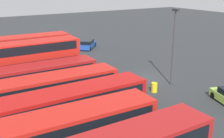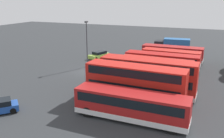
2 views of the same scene
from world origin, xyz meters
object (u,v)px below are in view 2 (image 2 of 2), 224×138
box_truck_blue (173,45)px  bus_double_decker_seventh (135,84)px  bus_single_deck_near_end (172,53)px  bus_single_deck_fifth (152,74)px  waste_bin_yellow (104,65)px  bus_single_deck_far_end (131,105)px  lamp_post_tall (87,41)px  car_hatchback_silver (99,55)px  bus_single_deck_second (171,58)px  bus_double_decker_sixth (148,76)px  bus_single_deck_fourth (156,67)px  bus_single_deck_third (161,62)px

box_truck_blue → bus_double_decker_seventh: bearing=1.2°
bus_single_deck_near_end → bus_single_deck_fifth: (14.75, -0.24, 0.00)m
bus_single_deck_fifth → waste_bin_yellow: (-5.59, -9.89, -1.15)m
bus_single_deck_far_end → waste_bin_yellow: 19.47m
lamp_post_tall → car_hatchback_silver: bearing=-171.9°
bus_single_deck_second → waste_bin_yellow: size_ratio=10.71×
bus_single_deck_second → bus_double_decker_sixth: (14.46, -0.38, 0.83)m
box_truck_blue → bus_single_deck_fourth: bearing=1.6°
bus_single_deck_fifth → box_truck_blue: bearing=-177.6°
box_truck_blue → lamp_post_tall: bearing=-34.0°
bus_single_deck_second → bus_single_deck_fourth: 7.20m
box_truck_blue → lamp_post_tall: lamp_post_tall is taller
bus_single_deck_near_end → bus_double_decker_sixth: 18.35m
bus_single_deck_third → box_truck_blue: bearing=-177.5°
bus_double_decker_sixth → car_hatchback_silver: (-15.26, -14.01, -1.75)m
bus_single_deck_fourth → bus_single_deck_far_end: (14.59, 0.90, 0.00)m
box_truck_blue → car_hatchback_silver: 16.80m
bus_single_deck_third → car_hatchback_silver: bus_single_deck_third is taller
bus_double_decker_sixth → bus_single_deck_third: bearing=-177.2°
bus_single_deck_third → bus_double_decker_seventh: bus_double_decker_seventh is taller
bus_single_deck_far_end → waste_bin_yellow: size_ratio=12.02×
bus_single_deck_fifth → bus_double_decker_seventh: 7.06m
bus_single_deck_fifth → car_hatchback_silver: bus_single_deck_fifth is taller
bus_single_deck_third → waste_bin_yellow: bearing=-78.8°
bus_double_decker_sixth → bus_single_deck_far_end: 7.30m
car_hatchback_silver → box_truck_blue: bearing=130.1°
bus_single_deck_near_end → box_truck_blue: box_truck_blue is taller
bus_single_deck_second → bus_single_deck_fifth: 10.90m
bus_single_deck_fourth → lamp_post_tall: size_ratio=1.38×
car_hatchback_silver → bus_single_deck_fourth: bearing=59.3°
bus_single_deck_far_end → box_truck_blue: bearing=-177.5°
bus_double_decker_seventh → car_hatchback_silver: bearing=-144.3°
bus_single_deck_fifth → lamp_post_tall: (-4.93, -12.78, 3.05)m
bus_single_deck_far_end → lamp_post_tall: size_ratio=1.43×
box_truck_blue → bus_double_decker_sixth: bearing=2.6°
lamp_post_tall → bus_single_deck_fifth: bearing=68.9°
bus_single_deck_third → car_hatchback_silver: 14.14m
bus_single_deck_second → bus_single_deck_third: 3.51m
bus_double_decker_sixth → waste_bin_yellow: bearing=-132.1°
bus_single_deck_fifth → car_hatchback_silver: 18.07m
bus_single_deck_near_end → bus_single_deck_fourth: same height
bus_single_deck_fourth → waste_bin_yellow: size_ratio=11.63×
bus_single_deck_far_end → car_hatchback_silver: (-22.51, -14.26, -0.92)m
bus_single_deck_near_end → bus_single_deck_far_end: (25.58, 0.28, 0.00)m
bus_single_deck_far_end → box_truck_blue: box_truck_blue is taller
bus_double_decker_sixth → bus_single_deck_near_end: bearing=-179.9°
waste_bin_yellow → lamp_post_tall: bearing=-77.1°
bus_double_decker_seventh → bus_single_deck_fifth: bearing=177.6°
bus_single_deck_second → bus_double_decker_sixth: bearing=-1.5°
bus_double_decker_sixth → car_hatchback_silver: bus_double_decker_sixth is taller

